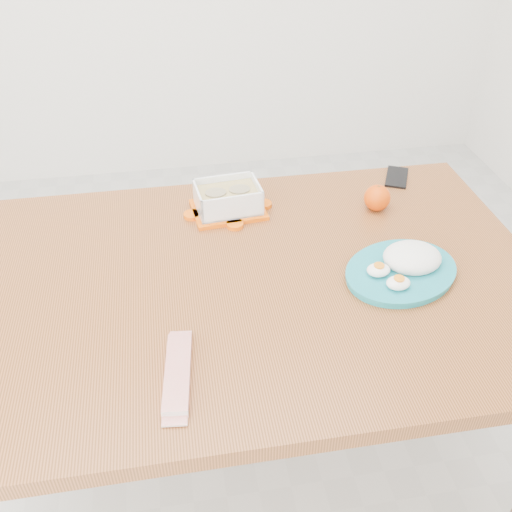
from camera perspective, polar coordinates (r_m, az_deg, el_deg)
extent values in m
plane|color=#B7B7B2|center=(1.98, -4.09, -15.66)|extent=(3.50, 3.50, 0.00)
cube|color=#97542B|center=(1.32, 0.00, -2.75)|extent=(1.34, 0.90, 0.04)
cylinder|color=brown|center=(1.90, -20.60, -5.78)|extent=(0.06, 0.06, 0.71)
cylinder|color=brown|center=(2.01, 15.52, -1.95)|extent=(0.06, 0.06, 0.71)
cube|color=#EB5A07|center=(1.53, -2.79, 4.65)|extent=(0.20, 0.16, 0.01)
cube|color=white|center=(1.51, -2.83, 5.92)|extent=(0.18, 0.14, 0.07)
cube|color=tan|center=(1.51, -2.83, 5.71)|extent=(0.16, 0.12, 0.04)
cylinder|color=tan|center=(1.50, -4.05, 6.06)|extent=(0.06, 0.06, 0.02)
cylinder|color=tan|center=(1.51, -1.65, 6.41)|extent=(0.06, 0.06, 0.02)
sphere|color=#E33904|center=(1.56, 12.03, 5.72)|extent=(0.07, 0.07, 0.07)
cylinder|color=teal|center=(1.35, 14.26, -1.59)|extent=(0.36, 0.36, 0.02)
ellipsoid|color=white|center=(1.36, 15.43, 0.28)|extent=(0.17, 0.16, 0.06)
ellipsoid|color=white|center=(1.31, 12.15, -1.38)|extent=(0.07, 0.06, 0.03)
ellipsoid|color=white|center=(1.29, 14.05, -2.63)|extent=(0.07, 0.06, 0.03)
cube|color=#BC1409|center=(1.10, -7.84, -11.55)|extent=(0.07, 0.19, 0.02)
cube|color=black|center=(1.74, 13.90, 7.67)|extent=(0.11, 0.13, 0.01)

